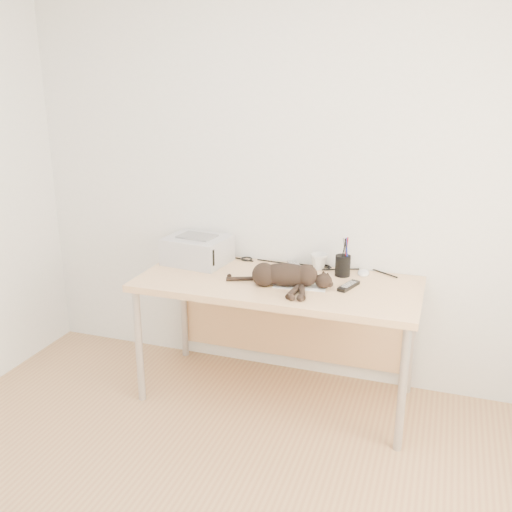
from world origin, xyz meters
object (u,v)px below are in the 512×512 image
(pen_cup, at_px, (343,265))
(mouse, at_px, (364,271))
(cat, at_px, (283,276))
(printer, at_px, (198,249))
(desk, at_px, (282,297))
(mug, at_px, (319,262))

(pen_cup, distance_m, mouse, 0.14)
(cat, bearing_deg, printer, 151.74)
(printer, height_order, mouse, printer)
(printer, bearing_deg, pen_cup, 2.92)
(desk, height_order, mug, mug)
(desk, bearing_deg, mug, 47.86)
(printer, distance_m, pen_cup, 0.90)
(printer, relative_size, mouse, 3.39)
(mug, height_order, pen_cup, pen_cup)
(printer, bearing_deg, mouse, 6.60)
(desk, height_order, printer, printer)
(cat, distance_m, mouse, 0.53)
(printer, relative_size, pen_cup, 1.75)
(desk, relative_size, printer, 3.98)
(desk, relative_size, pen_cup, 6.98)
(mug, xyz_separation_m, mouse, (0.27, 0.00, -0.03))
(desk, height_order, cat, cat)
(mug, relative_size, mouse, 0.87)
(printer, xyz_separation_m, pen_cup, (0.90, 0.05, -0.02))
(desk, xyz_separation_m, mug, (0.18, 0.19, 0.18))
(desk, xyz_separation_m, cat, (0.05, -0.16, 0.19))
(printer, xyz_separation_m, mouse, (1.02, 0.12, -0.07))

